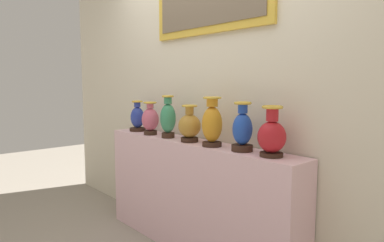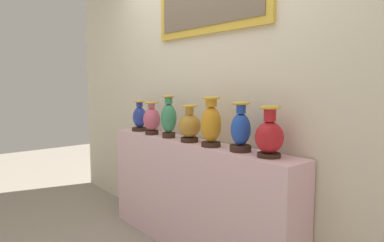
# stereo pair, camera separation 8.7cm
# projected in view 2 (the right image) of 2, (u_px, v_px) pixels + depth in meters

# --- Properties ---
(display_shelf) EXTENTS (2.01, 0.28, 0.92)m
(display_shelf) POSITION_uv_depth(u_px,v_px,m) (192.00, 196.00, 2.82)
(display_shelf) COLOR beige
(display_shelf) RESTS_ON ground_plane
(back_wall) EXTENTS (4.77, 0.14, 2.99)m
(back_wall) POSITION_uv_depth(u_px,v_px,m) (211.00, 67.00, 2.83)
(back_wall) COLOR beige
(back_wall) RESTS_ON ground_plane
(vase_cobalt) EXTENTS (0.16, 0.16, 0.30)m
(vase_cobalt) POSITION_uv_depth(u_px,v_px,m) (140.00, 118.00, 3.36)
(vase_cobalt) COLOR #382319
(vase_cobalt) RESTS_ON display_shelf
(vase_rose) EXTENTS (0.15, 0.15, 0.30)m
(vase_rose) POSITION_uv_depth(u_px,v_px,m) (152.00, 119.00, 3.12)
(vase_rose) COLOR #382319
(vase_rose) RESTS_ON display_shelf
(vase_jade) EXTENTS (0.13, 0.13, 0.36)m
(vase_jade) POSITION_uv_depth(u_px,v_px,m) (169.00, 118.00, 2.93)
(vase_jade) COLOR #382319
(vase_jade) RESTS_ON display_shelf
(vase_ochre) EXTENTS (0.18, 0.18, 0.29)m
(vase_ochre) POSITION_uv_depth(u_px,v_px,m) (189.00, 126.00, 2.73)
(vase_ochre) COLOR #382319
(vase_ochre) RESTS_ON display_shelf
(vase_amber) EXTENTS (0.15, 0.15, 0.37)m
(vase_amber) POSITION_uv_depth(u_px,v_px,m) (211.00, 124.00, 2.52)
(vase_amber) COLOR #382319
(vase_amber) RESTS_ON display_shelf
(vase_sapphire) EXTENTS (0.15, 0.15, 0.34)m
(vase_sapphire) POSITION_uv_depth(u_px,v_px,m) (241.00, 130.00, 2.34)
(vase_sapphire) COLOR #382319
(vase_sapphire) RESTS_ON display_shelf
(vase_crimson) EXTENTS (0.18, 0.18, 0.32)m
(vase_crimson) POSITION_uv_depth(u_px,v_px,m) (269.00, 136.00, 2.16)
(vase_crimson) COLOR #382319
(vase_crimson) RESTS_ON display_shelf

